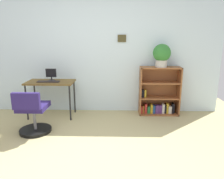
% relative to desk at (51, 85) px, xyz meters
% --- Properties ---
extents(ground_plane, '(6.24, 6.24, 0.00)m').
position_rel_desk_xyz_m(ground_plane, '(0.79, -1.75, -0.64)').
color(ground_plane, tan).
extents(wall_back, '(5.20, 0.12, 2.50)m').
position_rel_desk_xyz_m(wall_back, '(0.79, 0.40, 0.61)').
color(wall_back, silver).
rests_on(wall_back, ground_plane).
extents(desk, '(0.90, 0.51, 0.71)m').
position_rel_desk_xyz_m(desk, '(0.00, 0.00, 0.00)').
color(desk, brown).
rests_on(desk, ground_plane).
extents(monitor, '(0.20, 0.14, 0.24)m').
position_rel_desk_xyz_m(monitor, '(0.01, 0.05, 0.19)').
color(monitor, '#262628').
rests_on(monitor, desk).
extents(keyboard, '(0.42, 0.12, 0.02)m').
position_rel_desk_xyz_m(keyboard, '(-0.01, -0.07, 0.08)').
color(keyboard, '#2D2625').
rests_on(keyboard, desk).
extents(office_chair, '(0.52, 0.55, 0.74)m').
position_rel_desk_xyz_m(office_chair, '(-0.07, -0.78, -0.32)').
color(office_chair, black).
rests_on(office_chair, ground_plane).
extents(bookshelf_low, '(0.79, 0.30, 0.97)m').
position_rel_desk_xyz_m(bookshelf_low, '(2.14, 0.21, -0.22)').
color(bookshelf_low, brown).
rests_on(bookshelf_low, ground_plane).
extents(potted_plant_on_shelf, '(0.34, 0.34, 0.44)m').
position_rel_desk_xyz_m(potted_plant_on_shelf, '(2.15, 0.15, 0.58)').
color(potted_plant_on_shelf, '#B7B2A8').
rests_on(potted_plant_on_shelf, bookshelf_low).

